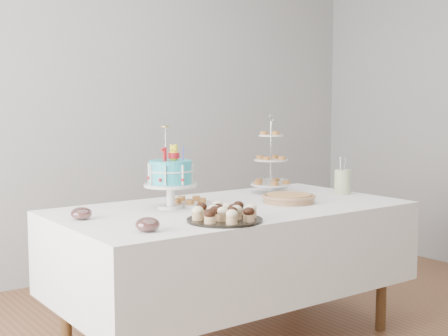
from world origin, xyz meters
TOP-DOWN VIEW (x-y plane):
  - walls at (0.00, 0.00)m, footprint 5.04×4.04m
  - table at (0.00, 0.30)m, footprint 1.92×1.02m
  - birthday_cake at (-0.31, 0.44)m, footprint 0.29×0.29m
  - cupcake_tray at (-0.29, -0.03)m, footprint 0.37×0.37m
  - pie at (0.34, 0.21)m, footprint 0.31×0.31m
  - tiered_stand at (0.50, 0.56)m, footprint 0.25×0.25m
  - plate_stack at (0.62, 0.66)m, footprint 0.17×0.17m
  - pastry_plate at (-0.15, 0.49)m, footprint 0.25×0.25m
  - jam_bowl_a at (-0.70, -0.02)m, footprint 0.11×0.11m
  - jam_bowl_b at (-0.83, 0.41)m, footprint 0.10×0.10m
  - utensil_pitcher at (0.84, 0.27)m, footprint 0.11×0.10m

SIDE VIEW (x-z plane):
  - table at x=0.00m, z-range 0.16..0.93m
  - pastry_plate at x=-0.15m, z-range 0.77..0.80m
  - pie at x=0.34m, z-range 0.77..0.82m
  - jam_bowl_b at x=-0.83m, z-range 0.77..0.83m
  - jam_bowl_a at x=-0.70m, z-range 0.77..0.83m
  - plate_stack at x=0.62m, z-range 0.77..0.84m
  - cupcake_tray at x=-0.29m, z-range 0.77..0.85m
  - utensil_pitcher at x=0.84m, z-range 0.74..0.97m
  - birthday_cake at x=-0.31m, z-range 0.67..1.11m
  - tiered_stand at x=0.50m, z-range 0.73..1.22m
  - walls at x=0.00m, z-range 0.00..2.70m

